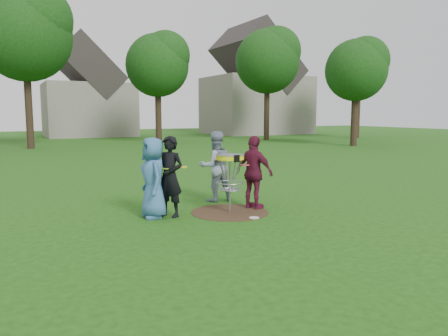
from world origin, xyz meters
name	(u,v)px	position (x,y,z in m)	size (l,w,h in m)	color
ground	(230,212)	(0.00, 0.00, 0.00)	(100.00, 100.00, 0.00)	#19470F
dirt_patch	(230,212)	(0.00, 0.00, 0.00)	(1.80, 1.80, 0.01)	#47331E
player_blue	(153,178)	(-1.72, 0.32, 0.88)	(0.86, 0.56, 1.76)	#376697
player_black	(170,177)	(-1.36, 0.25, 0.89)	(0.65, 0.43, 1.79)	black
player_grey	(215,166)	(0.27, 1.33, 0.91)	(0.88, 0.69, 1.82)	#7F8DA4
player_maroon	(254,172)	(0.70, 0.09, 0.88)	(1.03, 0.43, 1.75)	maroon
disc_on_grass	(254,218)	(0.20, -0.75, 0.01)	(0.22, 0.22, 0.02)	white
disc_golf_basket	(230,169)	(0.00, 0.00, 1.02)	(0.66, 0.67, 1.38)	#9EA0A5
held_discs	(204,165)	(-0.47, 0.40, 1.09)	(2.08, 1.23, 0.06)	#8BCE16
tree_row	(85,50)	(0.44, 20.67, 6.21)	(51.20, 17.42, 9.90)	#38281C
house_row	(111,92)	(4.78, 33.07, 4.14)	(44.50, 10.65, 11.62)	gray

